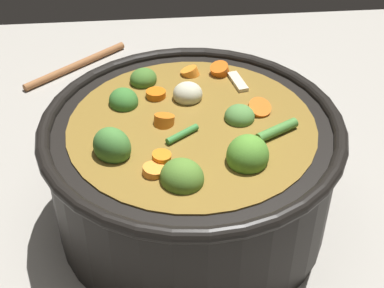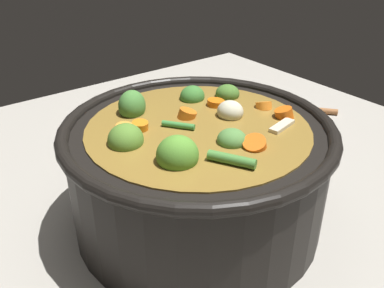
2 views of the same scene
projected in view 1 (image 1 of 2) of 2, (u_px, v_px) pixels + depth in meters
ground_plane at (192, 215)px, 0.69m from camera, size 1.10×1.10×0.00m
cooking_pot at (192, 169)px, 0.65m from camera, size 0.34×0.34×0.17m
wooden_spoon at (104, 82)px, 0.92m from camera, size 0.21×0.21×0.01m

